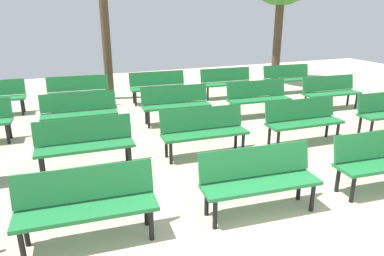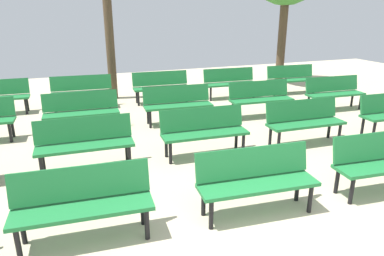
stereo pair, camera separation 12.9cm
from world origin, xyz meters
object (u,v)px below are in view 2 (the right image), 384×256
at_px(bench_r1_c2, 204,129).
at_px(bench_r3_c1, 82,90).
at_px(bench_r1_c1, 85,141).
at_px(bench_r3_c3, 230,81).
at_px(bench_r2_c3, 260,96).
at_px(tree_0, 110,46).
at_px(bench_r0_c3, 384,159).
at_px(bench_r0_c2, 256,177).
at_px(bench_r1_c3, 304,119).
at_px(bench_r3_c4, 292,77).
at_px(bench_r2_c2, 178,102).
at_px(bench_r3_c2, 161,85).
at_px(bench_r0_c1, 83,200).
at_px(bench_r2_c1, 81,110).
at_px(bench_r2_c4, 334,91).

xyz_separation_m(bench_r1_c2, bench_r3_c1, (-1.87, 4.16, 0.00)).
relative_size(bench_r1_c1, bench_r3_c3, 1.00).
height_order(bench_r1_c2, bench_r2_c3, same).
bearing_deg(tree_0, bench_r0_c3, -67.99).
bearing_deg(bench_r1_c2, bench_r0_c2, -89.62).
distance_m(bench_r1_c3, bench_r3_c4, 4.54).
relative_size(bench_r1_c1, bench_r1_c3, 1.00).
distance_m(bench_r1_c2, bench_r3_c3, 4.54).
distance_m(bench_r2_c2, tree_0, 3.31).
relative_size(bench_r1_c3, bench_r3_c2, 0.99).
xyz_separation_m(bench_r1_c1, bench_r1_c3, (4.22, -0.30, 0.00)).
bearing_deg(bench_r1_c2, bench_r0_c1, -137.64).
height_order(bench_r0_c1, bench_r2_c1, same).
relative_size(bench_r2_c1, bench_r3_c2, 1.00).
bearing_deg(bench_r2_c3, bench_r0_c3, -90.18).
xyz_separation_m(bench_r0_c2, bench_r1_c1, (-2.01, 2.20, 0.00)).
bearing_deg(bench_r2_c2, tree_0, 114.62).
xyz_separation_m(bench_r2_c3, tree_0, (-3.19, 3.16, 1.04)).
height_order(bench_r2_c1, bench_r2_c2, same).
height_order(bench_r0_c3, bench_r1_c1, same).
height_order(bench_r0_c3, bench_r3_c2, same).
bearing_deg(bench_r3_c3, bench_r3_c1, 179.02).
height_order(bench_r2_c2, bench_r3_c2, same).
bearing_deg(bench_r0_c3, bench_r2_c3, 90.76).
bearing_deg(bench_r0_c3, bench_r3_c2, 109.96).
bearing_deg(bench_r2_c4, bench_r2_c1, 179.42).
distance_m(bench_r1_c3, bench_r3_c1, 5.88).
height_order(bench_r0_c1, bench_r1_c3, same).
bearing_deg(bench_r1_c1, bench_r0_c1, -92.84).
height_order(bench_r0_c1, bench_r0_c2, same).
bearing_deg(bench_r1_c3, bench_r2_c2, 134.40).
relative_size(bench_r1_c1, tree_0, 0.52).
distance_m(bench_r0_c2, bench_r0_c3, 2.08).
bearing_deg(bench_r3_c4, bench_r1_c2, -136.67).
relative_size(bench_r1_c1, bench_r2_c2, 0.99).
bearing_deg(bench_r3_c3, bench_r2_c4, -43.85).
relative_size(bench_r0_c3, bench_r3_c4, 1.00).
xyz_separation_m(bench_r0_c3, bench_r2_c1, (-4.01, 4.34, 0.00)).
bearing_deg(bench_r3_c2, bench_r0_c2, -90.08).
distance_m(bench_r0_c2, bench_r3_c4, 7.38).
bearing_deg(bench_r2_c3, bench_r0_c2, -117.46).
height_order(bench_r2_c2, bench_r2_c4, same).
bearing_deg(tree_0, bench_r1_c2, -79.54).
distance_m(bench_r3_c1, bench_r3_c3, 4.31).
xyz_separation_m(bench_r2_c4, tree_0, (-5.36, 3.31, 1.04)).
xyz_separation_m(bench_r2_c2, bench_r3_c4, (4.38, 1.67, 0.00)).
xyz_separation_m(bench_r2_c1, bench_r2_c3, (4.30, -0.32, 0.00)).
xyz_separation_m(bench_r2_c2, bench_r2_c3, (2.12, -0.20, 0.00)).
bearing_deg(bench_r1_c2, tree_0, 103.55).
distance_m(bench_r0_c2, bench_r2_c2, 4.09).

